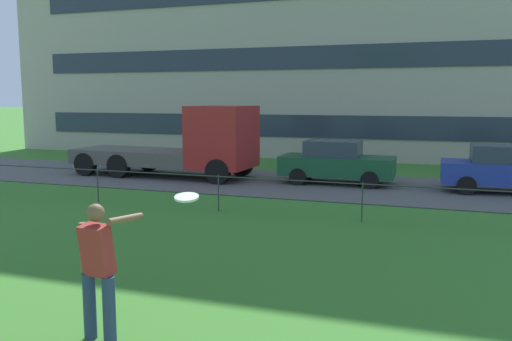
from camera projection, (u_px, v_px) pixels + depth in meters
The scene contains 7 objects.
street_strip at pixel (385, 188), 18.25m from camera, with size 80.00×6.03×0.01m, color #565454.
park_fence at pixel (362, 195), 13.20m from camera, with size 38.48×0.04×1.00m.
person_thrower at pixel (98, 267), 6.68m from camera, with size 0.59×0.78×1.76m.
frisbee at pixel (187, 197), 5.89m from camera, with size 0.33×0.33×0.07m.
flatbed_truck_center at pixel (188, 146), 20.60m from camera, with size 7.38×2.67×2.75m.
car_dark_green_right at pixel (336, 162), 19.19m from camera, with size 4.03×1.87×1.54m.
car_blue_far_left at pixel (506, 169), 17.30m from camera, with size 4.04×1.90×1.54m.
Camera 1 is at (1.85, 1.17, 3.04)m, focal length 37.76 mm.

